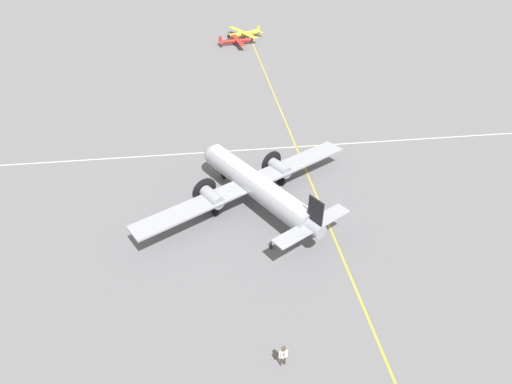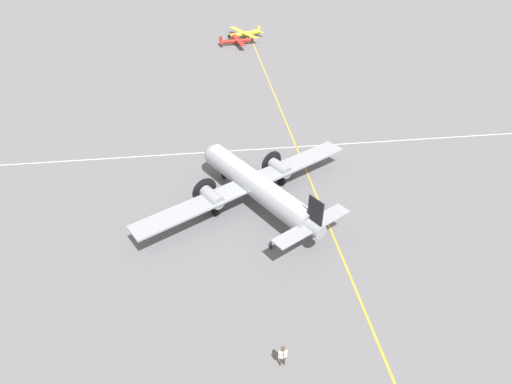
{
  "view_description": "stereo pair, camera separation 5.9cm",
  "coord_description": "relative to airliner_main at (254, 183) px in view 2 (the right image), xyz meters",
  "views": [
    {
      "loc": [
        -31.71,
        3.99,
        24.64
      ],
      "look_at": [
        0.0,
        0.0,
        1.52
      ],
      "focal_mm": 28.0,
      "sensor_mm": 36.0,
      "label": 1
    },
    {
      "loc": [
        -31.72,
        3.94,
        24.64
      ],
      "look_at": [
        0.0,
        0.0,
        1.52
      ],
      "focal_mm": 28.0,
      "sensor_mm": 36.0,
      "label": 2
    }
  ],
  "objects": [
    {
      "name": "apron_line_northsouth",
      "position": [
        10.7,
        -0.19,
        -2.38
      ],
      "size": [
        0.16,
        120.0,
        0.01
      ],
      "color": "silver",
      "rests_on": "ground_plane"
    },
    {
      "name": "ground_plane",
      "position": [
        -0.32,
        -0.19,
        -2.38
      ],
      "size": [
        300.0,
        300.0,
        0.0
      ],
      "primitive_type": "plane",
      "color": "slate"
    },
    {
      "name": "apron_line_eastwest",
      "position": [
        -0.32,
        -6.63,
        -2.38
      ],
      "size": [
        120.0,
        0.16,
        0.01
      ],
      "color": "gold",
      "rests_on": "ground_plane"
    },
    {
      "name": "airliner_main",
      "position": [
        0.0,
        0.0,
        0.0
      ],
      "size": [
        17.69,
        22.63,
        5.35
      ],
      "rotation": [
        0.0,
        0.0,
        0.53
      ],
      "color": "#9399A3",
      "rests_on": "ground_plane"
    },
    {
      "name": "suitcase_near_door",
      "position": [
        -6.68,
        -0.73,
        -2.15
      ],
      "size": [
        0.48,
        0.17,
        0.49
      ],
      "color": "#232328",
      "rests_on": "ground_plane"
    },
    {
      "name": "crew_foreground",
      "position": [
        -17.73,
        0.24,
        -1.23
      ],
      "size": [
        0.34,
        0.62,
        1.84
      ],
      "rotation": [
        0.0,
        0.0,
        1.69
      ],
      "color": "#473D2D",
      "rests_on": "ground_plane"
    },
    {
      "name": "light_aircraft_taxiing",
      "position": [
        56.16,
        -3.09,
        -1.57
      ],
      "size": [
        10.12,
        7.59,
        1.95
      ],
      "rotation": [
        0.0,
        0.0,
        4.86
      ],
      "color": "#B2231E",
      "rests_on": "ground_plane"
    },
    {
      "name": "light_aircraft_distant",
      "position": [
        61.33,
        -5.07,
        -1.51
      ],
      "size": [
        10.88,
        8.45,
        2.16
      ],
      "rotation": [
        0.0,
        0.0,
        1.99
      ],
      "color": "yellow",
      "rests_on": "ground_plane"
    }
  ]
}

